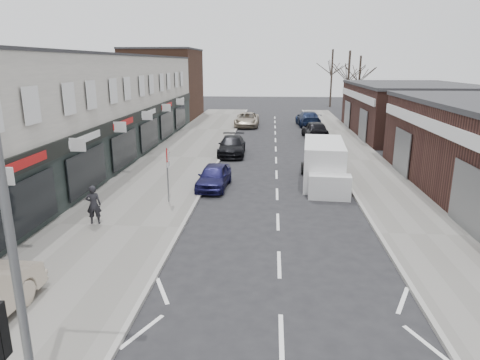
% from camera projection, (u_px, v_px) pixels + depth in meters
% --- Properties ---
extents(pavement_left, '(5.50, 64.00, 0.12)m').
position_uv_depth(pavement_left, '(181.00, 158.00, 30.24)').
color(pavement_left, slate).
rests_on(pavement_left, ground).
extents(pavement_right, '(3.50, 64.00, 0.12)m').
position_uv_depth(pavement_right, '(360.00, 161.00, 29.34)').
color(pavement_right, slate).
rests_on(pavement_right, ground).
extents(shop_terrace_left, '(8.00, 41.00, 7.10)m').
position_uv_depth(shop_terrace_left, '(67.00, 111.00, 27.40)').
color(shop_terrace_left, beige).
rests_on(shop_terrace_left, ground).
extents(brick_block_far, '(8.00, 10.00, 8.00)m').
position_uv_depth(brick_block_far, '(164.00, 85.00, 51.80)').
color(brick_block_far, '#45291D').
rests_on(brick_block_far, ground).
extents(right_unit_far, '(10.00, 16.00, 4.50)m').
position_uv_depth(right_unit_far, '(410.00, 111.00, 39.81)').
color(right_unit_far, '#3B201A').
rests_on(right_unit_far, ground).
extents(tree_far_a, '(3.60, 3.60, 8.00)m').
position_uv_depth(tree_far_a, '(346.00, 116.00, 54.12)').
color(tree_far_a, '#382D26').
rests_on(tree_far_a, ground).
extents(tree_far_b, '(3.60, 3.60, 7.50)m').
position_uv_depth(tree_far_b, '(357.00, 111.00, 59.71)').
color(tree_far_b, '#382D26').
rests_on(tree_far_b, ground).
extents(tree_far_c, '(3.60, 3.60, 8.50)m').
position_uv_depth(tree_far_c, '(330.00, 107.00, 65.69)').
color(tree_far_c, '#382D26').
rests_on(tree_far_c, ground).
extents(street_lamp, '(2.23, 0.22, 8.00)m').
position_uv_depth(street_lamp, '(13.00, 186.00, 6.95)').
color(street_lamp, slate).
rests_on(street_lamp, pavement_left).
extents(warning_sign, '(0.12, 0.80, 2.70)m').
position_uv_depth(warning_sign, '(168.00, 159.00, 19.94)').
color(warning_sign, slate).
rests_on(warning_sign, pavement_left).
extents(white_van, '(2.52, 6.17, 2.34)m').
position_uv_depth(white_van, '(324.00, 164.00, 23.70)').
color(white_van, silver).
rests_on(white_van, ground).
extents(pedestrian, '(0.66, 0.50, 1.63)m').
position_uv_depth(pedestrian, '(94.00, 205.00, 17.50)').
color(pedestrian, black).
rests_on(pedestrian, pavement_left).
extents(parked_car_left_a, '(1.76, 3.89, 1.30)m').
position_uv_depth(parked_car_left_a, '(214.00, 176.00, 22.99)').
color(parked_car_left_a, '#161544').
rests_on(parked_car_left_a, ground).
extents(parked_car_left_b, '(2.05, 4.74, 1.36)m').
position_uv_depth(parked_car_left_b, '(232.00, 146.00, 31.29)').
color(parked_car_left_b, black).
rests_on(parked_car_left_b, ground).
extents(parked_car_left_c, '(2.48, 5.30, 1.47)m').
position_uv_depth(parked_car_left_c, '(247.00, 120.00, 45.21)').
color(parked_car_left_c, '#A39582').
rests_on(parked_car_left_c, ground).
extents(parked_car_right_a, '(1.92, 4.54, 1.46)m').
position_uv_depth(parked_car_right_a, '(327.00, 164.00, 25.47)').
color(parked_car_right_a, silver).
rests_on(parked_car_right_a, ground).
extents(parked_car_right_b, '(2.27, 4.80, 1.58)m').
position_uv_depth(parked_car_right_b, '(315.00, 130.00, 38.13)').
color(parked_car_right_b, black).
rests_on(parked_car_right_b, ground).
extents(parked_car_right_c, '(2.56, 5.56, 1.57)m').
position_uv_depth(parked_car_right_c, '(308.00, 119.00, 45.68)').
color(parked_car_right_c, '#131E3B').
rests_on(parked_car_right_c, ground).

